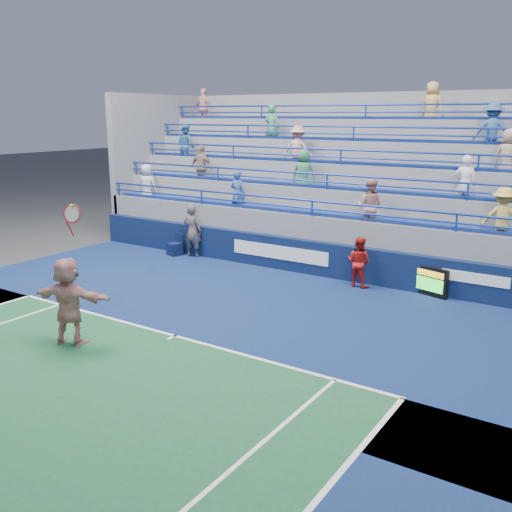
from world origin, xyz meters
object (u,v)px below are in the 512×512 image
Objects in this scene: tennis_player at (69,301)px; judge_chair at (175,248)px; ball_girl at (359,262)px; line_judge at (192,231)px; serve_speed_board at (428,281)px.

judge_chair is at bearing 115.08° from tennis_player.
ball_girl is at bearing 0.34° from judge_chair.
judge_chair is at bearing 5.85° from ball_girl.
ball_girl is (3.63, 7.62, -0.25)m from tennis_player.
line_judge is 6.49m from ball_girl.
serve_speed_board is 0.38× the size of tennis_player.
tennis_player is at bearing -64.92° from judge_chair.
judge_chair is 0.99m from line_judge.
line_judge is at bearing 4.31° from ball_girl.
tennis_player is (3.54, -7.57, 0.74)m from judge_chair.
judge_chair is 7.19m from ball_girl.
line_judge reaches higher than ball_girl.
tennis_player is 1.67× the size of line_judge.
line_judge is (0.69, 0.18, 0.70)m from judge_chair.
line_judge is at bearing 110.22° from tennis_player.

